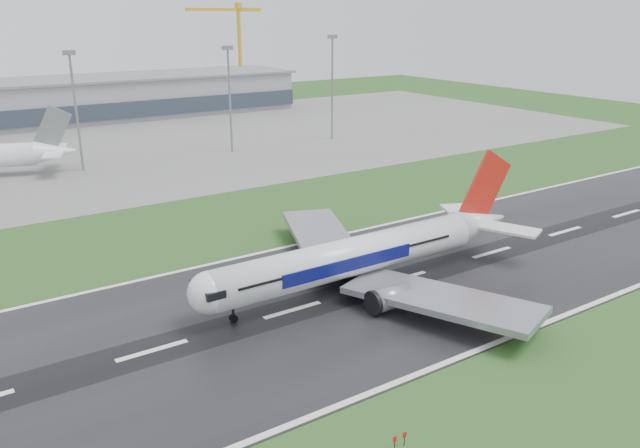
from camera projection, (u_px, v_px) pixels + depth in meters
ground at (152, 351)px, 76.47m from camera, size 520.00×520.00×0.00m
runway at (152, 351)px, 76.46m from camera, size 400.00×45.00×0.10m
apron at (2, 160)px, 175.34m from camera, size 400.00×130.00×0.08m
main_airliner at (371, 230)px, 92.84m from camera, size 57.99×55.24×17.10m
tower_crane at (240, 53)px, 286.31m from camera, size 42.59×15.99×43.53m
runway_sign at (527, 331)px, 80.23m from camera, size 2.29×0.86×1.04m
floodmast_3 at (77, 115)px, 159.31m from camera, size 0.64×0.64×29.28m
floodmast_4 at (230, 102)px, 181.70m from camera, size 0.64×0.64×29.25m
floodmast_5 at (332, 90)px, 200.09m from camera, size 0.64×0.64×31.54m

